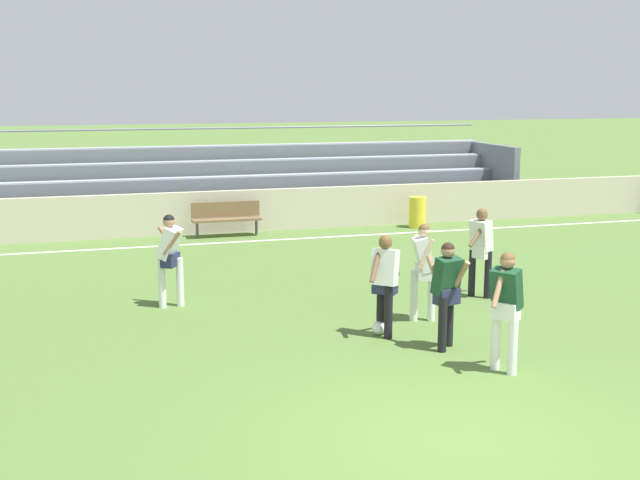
{
  "coord_description": "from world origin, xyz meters",
  "views": [
    {
      "loc": [
        -3.89,
        -7.68,
        3.85
      ],
      "look_at": [
        0.11,
        5.77,
        1.22
      ],
      "focal_mm": 45.9,
      "sensor_mm": 36.0,
      "label": 1
    }
  ],
  "objects_px": {
    "trash_bin": "(417,212)",
    "player_white_overlapping": "(424,264)",
    "bleacher_stand": "(172,183)",
    "player_white_on_ball": "(170,252)",
    "player_white_wide_left": "(481,245)",
    "player_white_deep_cover": "(385,277)",
    "player_dark_wide_right": "(447,286)",
    "player_dark_pressing_high": "(506,301)",
    "bench_far_right": "(226,216)",
    "soccer_ball": "(379,328)"
  },
  "relations": [
    {
      "from": "trash_bin",
      "to": "player_white_overlapping",
      "type": "xyz_separation_m",
      "value": [
        -3.58,
        -8.55,
        0.55
      ]
    },
    {
      "from": "bleacher_stand",
      "to": "player_white_on_ball",
      "type": "bearing_deg",
      "value": -96.72
    },
    {
      "from": "player_white_overlapping",
      "to": "bleacher_stand",
      "type": "bearing_deg",
      "value": 103.44
    },
    {
      "from": "player_white_on_ball",
      "to": "trash_bin",
      "type": "bearing_deg",
      "value": 40.77
    },
    {
      "from": "player_white_wide_left",
      "to": "player_white_deep_cover",
      "type": "bearing_deg",
      "value": -145.33
    },
    {
      "from": "player_dark_wide_right",
      "to": "player_white_wide_left",
      "type": "height_order",
      "value": "player_white_wide_left"
    },
    {
      "from": "player_dark_pressing_high",
      "to": "player_white_wide_left",
      "type": "relative_size",
      "value": 1.0
    },
    {
      "from": "player_white_on_ball",
      "to": "player_white_overlapping",
      "type": "height_order",
      "value": "player_white_on_ball"
    },
    {
      "from": "bench_far_right",
      "to": "player_dark_pressing_high",
      "type": "height_order",
      "value": "player_dark_pressing_high"
    },
    {
      "from": "trash_bin",
      "to": "soccer_ball",
      "type": "xyz_separation_m",
      "value": [
        -4.56,
        -9.09,
        -0.32
      ]
    },
    {
      "from": "bleacher_stand",
      "to": "player_white_overlapping",
      "type": "height_order",
      "value": "bleacher_stand"
    },
    {
      "from": "bench_far_right",
      "to": "bleacher_stand",
      "type": "bearing_deg",
      "value": 109.37
    },
    {
      "from": "player_dark_wide_right",
      "to": "bleacher_stand",
      "type": "bearing_deg",
      "value": 100.84
    },
    {
      "from": "player_white_wide_left",
      "to": "player_dark_pressing_high",
      "type": "bearing_deg",
      "value": -112.86
    },
    {
      "from": "player_dark_wide_right",
      "to": "player_dark_pressing_high",
      "type": "height_order",
      "value": "player_dark_pressing_high"
    },
    {
      "from": "bleacher_stand",
      "to": "bench_far_right",
      "type": "xyz_separation_m",
      "value": [
        1.04,
        -2.97,
        -0.57
      ]
    },
    {
      "from": "bench_far_right",
      "to": "player_white_wide_left",
      "type": "distance_m",
      "value": 8.32
    },
    {
      "from": "player_dark_pressing_high",
      "to": "player_white_wide_left",
      "type": "distance_m",
      "value": 4.09
    },
    {
      "from": "player_white_wide_left",
      "to": "player_white_overlapping",
      "type": "xyz_separation_m",
      "value": [
        -1.65,
        -1.15,
        -0.02
      ]
    },
    {
      "from": "player_white_on_ball",
      "to": "player_white_overlapping",
      "type": "relative_size",
      "value": 1.01
    },
    {
      "from": "player_white_deep_cover",
      "to": "player_white_wide_left",
      "type": "bearing_deg",
      "value": 34.67
    },
    {
      "from": "bleacher_stand",
      "to": "soccer_ball",
      "type": "distance_m",
      "value": 12.4
    },
    {
      "from": "player_white_deep_cover",
      "to": "player_white_wide_left",
      "type": "relative_size",
      "value": 0.97
    },
    {
      "from": "bleacher_stand",
      "to": "player_dark_wide_right",
      "type": "relative_size",
      "value": 12.87
    },
    {
      "from": "bleacher_stand",
      "to": "player_dark_wide_right",
      "type": "xyz_separation_m",
      "value": [
        2.52,
        -13.17,
        -0.15
      ]
    },
    {
      "from": "player_dark_wide_right",
      "to": "trash_bin",
      "type": "bearing_deg",
      "value": 69.01
    },
    {
      "from": "player_white_on_ball",
      "to": "soccer_ball",
      "type": "relative_size",
      "value": 7.55
    },
    {
      "from": "player_white_deep_cover",
      "to": "player_white_wide_left",
      "type": "distance_m",
      "value": 3.13
    },
    {
      "from": "player_dark_pressing_high",
      "to": "player_white_overlapping",
      "type": "distance_m",
      "value": 2.62
    },
    {
      "from": "bleacher_stand",
      "to": "player_white_on_ball",
      "type": "relative_size",
      "value": 12.54
    },
    {
      "from": "player_dark_wide_right",
      "to": "player_white_deep_cover",
      "type": "xyz_separation_m",
      "value": [
        -0.65,
        0.84,
        -0.0
      ]
    },
    {
      "from": "player_dark_wide_right",
      "to": "player_white_deep_cover",
      "type": "distance_m",
      "value": 1.07
    },
    {
      "from": "trash_bin",
      "to": "player_dark_pressing_high",
      "type": "bearing_deg",
      "value": -107.46
    },
    {
      "from": "trash_bin",
      "to": "player_white_overlapping",
      "type": "relative_size",
      "value": 0.52
    },
    {
      "from": "player_dark_wide_right",
      "to": "soccer_ball",
      "type": "bearing_deg",
      "value": 126.9
    },
    {
      "from": "bleacher_stand",
      "to": "player_white_on_ball",
      "type": "distance_m",
      "value": 9.67
    },
    {
      "from": "bench_far_right",
      "to": "player_white_deep_cover",
      "type": "xyz_separation_m",
      "value": [
        0.83,
        -9.36,
        0.41
      ]
    },
    {
      "from": "trash_bin",
      "to": "soccer_ball",
      "type": "relative_size",
      "value": 3.9
    },
    {
      "from": "player_white_deep_cover",
      "to": "player_white_overlapping",
      "type": "distance_m",
      "value": 1.12
    },
    {
      "from": "soccer_ball",
      "to": "bench_far_right",
      "type": "bearing_deg",
      "value": 94.75
    },
    {
      "from": "trash_bin",
      "to": "player_white_overlapping",
      "type": "distance_m",
      "value": 9.29
    },
    {
      "from": "trash_bin",
      "to": "player_dark_pressing_high",
      "type": "relative_size",
      "value": 0.51
    },
    {
      "from": "player_white_on_ball",
      "to": "soccer_ball",
      "type": "height_order",
      "value": "player_white_on_ball"
    },
    {
      "from": "player_white_deep_cover",
      "to": "trash_bin",
      "type": "bearing_deg",
      "value": 63.9
    },
    {
      "from": "player_white_deep_cover",
      "to": "player_dark_pressing_high",
      "type": "distance_m",
      "value": 2.22
    },
    {
      "from": "trash_bin",
      "to": "player_white_wide_left",
      "type": "relative_size",
      "value": 0.51
    },
    {
      "from": "bleacher_stand",
      "to": "trash_bin",
      "type": "height_order",
      "value": "bleacher_stand"
    },
    {
      "from": "bench_far_right",
      "to": "player_dark_wide_right",
      "type": "xyz_separation_m",
      "value": [
        1.48,
        -10.2,
        0.41
      ]
    },
    {
      "from": "player_white_on_ball",
      "to": "player_dark_pressing_high",
      "type": "xyz_separation_m",
      "value": [
        3.99,
        -4.7,
        0.01
      ]
    },
    {
      "from": "bench_far_right",
      "to": "trash_bin",
      "type": "distance_m",
      "value": 5.33
    }
  ]
}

